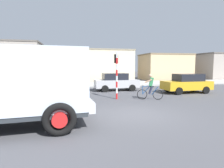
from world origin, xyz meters
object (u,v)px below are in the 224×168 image
at_px(cyclist, 150,87).
at_px(car_red_near, 116,82).
at_px(truck_foreground, 12,83).
at_px(traffic_light_pole, 117,69).
at_px(car_white_mid, 187,83).
at_px(pedestrian_near_kerb, 52,82).

distance_m(cyclist, car_red_near, 5.08).
distance_m(truck_foreground, car_red_near, 11.06).
height_order(traffic_light_pole, car_white_mid, traffic_light_pole).
bearing_deg(car_white_mid, traffic_light_pole, -166.44).
bearing_deg(car_red_near, traffic_light_pole, -102.95).
xyz_separation_m(cyclist, car_red_near, (-1.20, 4.94, -0.05)).
bearing_deg(traffic_light_pole, car_white_mid, 13.56).
distance_m(cyclist, car_white_mid, 4.84).
bearing_deg(car_white_mid, truck_foreground, -150.26).
bearing_deg(car_white_mid, car_red_near, 153.92).
relative_size(truck_foreground, traffic_light_pole, 1.75).
xyz_separation_m(truck_foreground, traffic_light_pole, (5.04, 5.01, 0.40)).
bearing_deg(pedestrian_near_kerb, traffic_light_pole, -46.46).
bearing_deg(truck_foreground, pedestrian_near_kerb, 88.15).
height_order(car_red_near, pedestrian_near_kerb, pedestrian_near_kerb).
relative_size(cyclist, car_white_mid, 0.43).
xyz_separation_m(traffic_light_pole, pedestrian_near_kerb, (-4.71, 4.96, -1.22)).
height_order(cyclist, car_red_near, cyclist).
bearing_deg(cyclist, traffic_light_pole, 162.28).
relative_size(cyclist, traffic_light_pole, 0.54).
bearing_deg(traffic_light_pole, car_red_near, 77.05).
height_order(cyclist, traffic_light_pole, traffic_light_pole).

